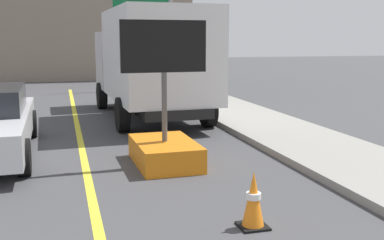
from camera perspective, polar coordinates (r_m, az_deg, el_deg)
name	(u,v)px	position (r m, az deg, el deg)	size (l,w,h in m)	color
arrow_board_trailer	(165,140)	(8.85, -3.35, -2.40)	(1.60, 1.82, 2.70)	orange
box_truck	(150,60)	(13.97, -5.12, 7.29)	(2.80, 6.81, 3.17)	black
highway_guide_sign	(154,16)	(22.12, -4.64, 12.56)	(2.78, 0.38, 5.00)	gray
traffic_cone_mid_lane	(253,200)	(6.00, 7.50, -9.67)	(0.36, 0.36, 0.73)	black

